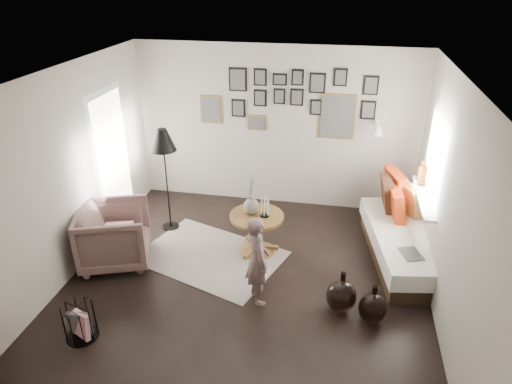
% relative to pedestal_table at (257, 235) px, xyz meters
% --- Properties ---
extents(ground, '(4.80, 4.80, 0.00)m').
position_rel_pedestal_table_xyz_m(ground, '(0.00, -0.82, -0.27)').
color(ground, black).
rests_on(ground, ground).
extents(wall_back, '(4.50, 0.00, 4.50)m').
position_rel_pedestal_table_xyz_m(wall_back, '(0.00, 1.58, 1.03)').
color(wall_back, '#A89E93').
rests_on(wall_back, ground).
extents(wall_front, '(4.50, 0.00, 4.50)m').
position_rel_pedestal_table_xyz_m(wall_front, '(0.00, -3.22, 1.03)').
color(wall_front, '#A89E93').
rests_on(wall_front, ground).
extents(wall_left, '(0.00, 4.80, 4.80)m').
position_rel_pedestal_table_xyz_m(wall_left, '(-2.25, -0.82, 1.03)').
color(wall_left, '#A89E93').
rests_on(wall_left, ground).
extents(wall_right, '(0.00, 4.80, 4.80)m').
position_rel_pedestal_table_xyz_m(wall_right, '(2.25, -0.82, 1.03)').
color(wall_right, '#A89E93').
rests_on(wall_right, ground).
extents(ceiling, '(4.80, 4.80, 0.00)m').
position_rel_pedestal_table_xyz_m(ceiling, '(0.00, -0.82, 2.33)').
color(ceiling, white).
rests_on(ceiling, wall_back).
extents(door_left, '(0.00, 2.14, 2.14)m').
position_rel_pedestal_table_xyz_m(door_left, '(-2.23, 0.38, 0.78)').
color(door_left, white).
rests_on(door_left, wall_left).
extents(window_right, '(0.15, 1.32, 1.30)m').
position_rel_pedestal_table_xyz_m(window_right, '(2.18, 0.52, 0.66)').
color(window_right, white).
rests_on(window_right, wall_right).
extents(gallery_wall, '(2.74, 0.03, 1.08)m').
position_rel_pedestal_table_xyz_m(gallery_wall, '(0.29, 1.56, 1.47)').
color(gallery_wall, olive).
rests_on(gallery_wall, wall_back).
extents(wall_sconce, '(0.18, 0.36, 0.16)m').
position_rel_pedestal_table_xyz_m(wall_sconce, '(1.55, 1.31, 1.19)').
color(wall_sconce, white).
rests_on(wall_sconce, wall_back).
extents(rug, '(2.20, 1.85, 0.01)m').
position_rel_pedestal_table_xyz_m(rug, '(-0.61, -0.26, -0.26)').
color(rug, silver).
rests_on(rug, ground).
extents(pedestal_table, '(0.74, 0.74, 0.58)m').
position_rel_pedestal_table_xyz_m(pedestal_table, '(0.00, 0.00, 0.00)').
color(pedestal_table, brown).
rests_on(pedestal_table, ground).
extents(vase, '(0.21, 0.21, 0.53)m').
position_rel_pedestal_table_xyz_m(vase, '(-0.08, 0.02, 0.48)').
color(vase, black).
rests_on(vase, pedestal_table).
extents(candles, '(0.13, 0.13, 0.28)m').
position_rel_pedestal_table_xyz_m(candles, '(0.11, -0.00, 0.45)').
color(candles, black).
rests_on(candles, pedestal_table).
extents(daybed, '(1.17, 2.12, 0.98)m').
position_rel_pedestal_table_xyz_m(daybed, '(2.00, 0.28, 0.03)').
color(daybed, black).
rests_on(daybed, ground).
extents(magazine_on_daybed, '(0.31, 0.36, 0.02)m').
position_rel_pedestal_table_xyz_m(magazine_on_daybed, '(2.00, -0.37, 0.19)').
color(magazine_on_daybed, black).
rests_on(magazine_on_daybed, daybed).
extents(armchair, '(1.14, 1.12, 0.82)m').
position_rel_pedestal_table_xyz_m(armchair, '(-1.81, -0.59, 0.14)').
color(armchair, brown).
rests_on(armchair, ground).
extents(armchair_cushion, '(0.47, 0.47, 0.17)m').
position_rel_pedestal_table_xyz_m(armchair_cushion, '(-1.78, -0.54, 0.21)').
color(armchair_cushion, silver).
rests_on(armchair_cushion, armchair).
extents(floor_lamp, '(0.37, 0.37, 1.59)m').
position_rel_pedestal_table_xyz_m(floor_lamp, '(-1.42, 0.39, 1.10)').
color(floor_lamp, black).
rests_on(floor_lamp, ground).
extents(magazine_basket, '(0.40, 0.40, 0.41)m').
position_rel_pedestal_table_xyz_m(magazine_basket, '(-1.55, -1.99, -0.07)').
color(magazine_basket, black).
rests_on(magazine_basket, ground).
extents(demijohn_large, '(0.35, 0.35, 0.53)m').
position_rel_pedestal_table_xyz_m(demijohn_large, '(1.19, -1.02, -0.06)').
color(demijohn_large, black).
rests_on(demijohn_large, ground).
extents(demijohn_small, '(0.31, 0.31, 0.49)m').
position_rel_pedestal_table_xyz_m(demijohn_small, '(1.54, -1.14, -0.09)').
color(demijohn_small, black).
rests_on(demijohn_small, ground).
extents(child, '(0.44, 0.50, 1.14)m').
position_rel_pedestal_table_xyz_m(child, '(0.20, -1.01, 0.30)').
color(child, '#6A5454').
rests_on(child, ground).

